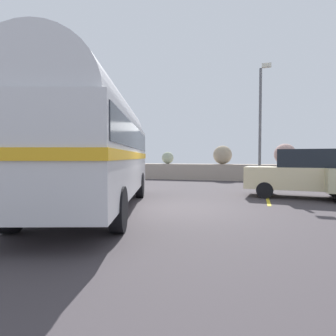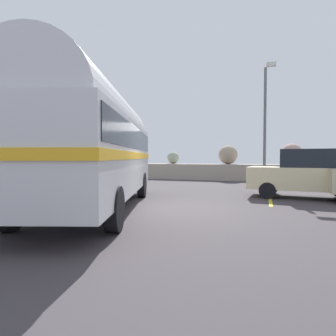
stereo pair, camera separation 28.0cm
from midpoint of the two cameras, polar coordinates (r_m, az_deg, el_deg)
name	(u,v)px [view 2 (the right image)]	position (r m, az deg, el deg)	size (l,w,h in m)	color
ground	(168,209)	(8.86, 0.97, -8.07)	(32.00, 26.00, 0.02)	#3E383B
breakwater	(220,170)	(20.29, 10.54, -0.34)	(31.36, 2.03, 2.49)	#A39587
vintage_coach	(95,141)	(8.82, -13.37, 5.15)	(4.91, 8.90, 3.70)	black
parked_car_nearest	(307,173)	(12.18, 26.34, -0.93)	(4.24, 2.07, 1.86)	black
lamp_post	(266,120)	(15.70, 19.24, 8.98)	(0.55, 0.94, 6.15)	#5B5B60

